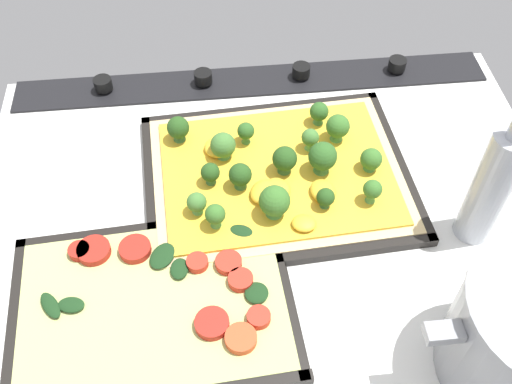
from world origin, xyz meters
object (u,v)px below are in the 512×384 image
object	(u,v)px
veggie_pizza_back	(157,300)
oil_bottle	(492,184)
baking_tray_front	(277,178)
broccoli_pizza	(277,171)
baking_tray_back	(154,308)

from	to	relation	value
veggie_pizza_back	oil_bottle	xyz separation A→B (cm)	(-39.58, -6.63, 8.02)
baking_tray_front	broccoli_pizza	size ratio (longest dim) A/B	1.07
baking_tray_back	baking_tray_front	bearing A→B (deg)	-132.52
baking_tray_back	veggie_pizza_back	bearing A→B (deg)	-137.36
broccoli_pizza	baking_tray_back	distance (cm)	24.43
veggie_pizza_back	baking_tray_back	bearing A→B (deg)	42.64
baking_tray_front	baking_tray_back	bearing A→B (deg)	47.48
broccoli_pizza	oil_bottle	world-z (taller)	oil_bottle
baking_tray_back	oil_bottle	xyz separation A→B (cm)	(-40.09, -7.10, 8.76)
baking_tray_front	broccoli_pizza	bearing A→B (deg)	79.64
baking_tray_front	veggie_pizza_back	size ratio (longest dim) A/B	1.19
baking_tray_front	veggie_pizza_back	bearing A→B (deg)	47.62
oil_bottle	baking_tray_front	bearing A→B (deg)	-25.09
broccoli_pizza	veggie_pizza_back	size ratio (longest dim) A/B	1.10
veggie_pizza_back	oil_bottle	distance (cm)	40.93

